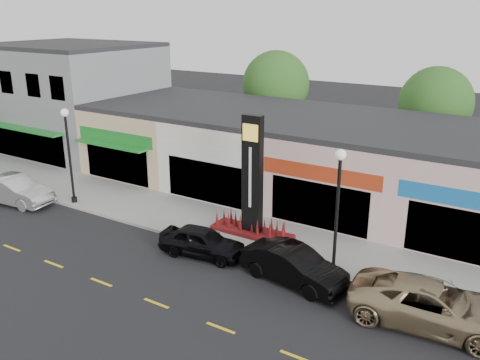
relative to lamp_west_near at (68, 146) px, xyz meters
The scene contains 16 objects.
ground 9.07m from the lamp_west_near, 17.35° to the right, with size 120.00×120.00×0.00m, color black.
sidewalk 8.89m from the lamp_west_near, 13.02° to the left, with size 52.00×4.30×0.15m, color gray.
curb 8.70m from the lamp_west_near, ahead, with size 52.00×0.20×0.15m, color gray.
building_grey_2story 13.45m from the lamp_west_near, 138.08° to the left, with size 12.00×10.95×8.30m.
shop_beige 9.04m from the lamp_west_near, 93.19° to the left, with size 7.00×10.85×4.80m.
shop_cream 11.13m from the lamp_west_near, 54.08° to the left, with size 7.00×10.01×4.80m.
shop_pink_w 16.25m from the lamp_west_near, 33.61° to the left, with size 7.00×10.01×4.80m.
tree_rear_west 17.55m from the lamp_west_near, 76.76° to the left, with size 5.20×5.20×7.83m.
tree_rear_mid 23.39m from the lamp_west_near, 46.74° to the left, with size 4.80×4.80×7.29m.
lamp_west_near is the anchor object (origin of this frame).
lamp_east_near 16.00m from the lamp_west_near, ahead, with size 0.44×0.44×5.47m.
pylon_sign 11.19m from the lamp_west_near, ahead, with size 4.20×1.30×6.00m.
car_white_van 4.41m from the lamp_west_near, 150.71° to the right, with size 4.93×1.72×1.62m, color #BDBDBD.
car_black_sedan 10.57m from the lamp_west_near, ahead, with size 4.04×1.63×1.38m, color black.
car_black_conv 15.05m from the lamp_west_near, ahead, with size 4.63×1.61×1.52m, color black.
car_gold_suv 20.49m from the lamp_west_near, ahead, with size 5.82×2.68×1.62m, color tan.
Camera 1 is at (14.79, -15.71, 10.77)m, focal length 38.00 mm.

